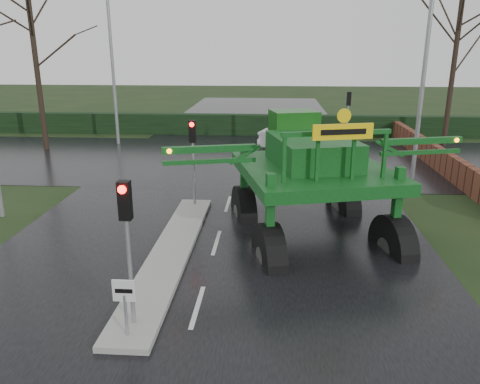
# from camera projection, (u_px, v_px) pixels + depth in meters

# --- Properties ---
(ground) EXTENTS (140.00, 140.00, 0.00)m
(ground) POSITION_uv_depth(u_px,v_px,m) (197.00, 307.00, 11.62)
(ground) COLOR black
(ground) RESTS_ON ground
(road_main) EXTENTS (14.00, 80.00, 0.02)m
(road_main) POSITION_uv_depth(u_px,v_px,m) (232.00, 190.00, 21.15)
(road_main) COLOR black
(road_main) RESTS_ON ground
(road_cross) EXTENTS (80.00, 12.00, 0.02)m
(road_cross) POSITION_uv_depth(u_px,v_px,m) (241.00, 160.00, 26.86)
(road_cross) COLOR black
(road_cross) RESTS_ON ground
(median_island) EXTENTS (1.20, 10.00, 0.16)m
(median_island) POSITION_uv_depth(u_px,v_px,m) (171.00, 252.00, 14.54)
(median_island) COLOR gray
(median_island) RESTS_ON ground
(hedge_row) EXTENTS (44.00, 0.90, 1.50)m
(hedge_row) POSITION_uv_depth(u_px,v_px,m) (249.00, 125.00, 34.26)
(hedge_row) COLOR black
(hedge_row) RESTS_ON ground
(brick_wall) EXTENTS (0.40, 20.00, 1.20)m
(brick_wall) POSITION_uv_depth(u_px,v_px,m) (429.00, 152.00, 25.98)
(brick_wall) COLOR #592D1E
(brick_wall) RESTS_ON ground
(keep_left_sign) EXTENTS (0.50, 0.07, 1.35)m
(keep_left_sign) POSITION_uv_depth(u_px,v_px,m) (125.00, 299.00, 9.96)
(keep_left_sign) COLOR gray
(keep_left_sign) RESTS_ON ground
(traffic_signal_near) EXTENTS (0.26, 0.33, 3.52)m
(traffic_signal_near) POSITION_uv_depth(u_px,v_px,m) (126.00, 223.00, 9.98)
(traffic_signal_near) COLOR gray
(traffic_signal_near) RESTS_ON ground
(traffic_signal_mid) EXTENTS (0.26, 0.33, 3.52)m
(traffic_signal_mid) POSITION_uv_depth(u_px,v_px,m) (193.00, 144.00, 18.08)
(traffic_signal_mid) COLOR gray
(traffic_signal_mid) RESTS_ON ground
(traffic_signal_far) EXTENTS (0.26, 0.33, 3.52)m
(traffic_signal_far) POSITION_uv_depth(u_px,v_px,m) (348.00, 107.00, 29.48)
(traffic_signal_far) COLOR gray
(traffic_signal_far) RESTS_ON ground
(street_light_right) EXTENTS (3.85, 0.30, 10.00)m
(street_light_right) POSITION_uv_depth(u_px,v_px,m) (419.00, 52.00, 20.73)
(street_light_right) COLOR gray
(street_light_right) RESTS_ON ground
(street_light_left_far) EXTENTS (3.85, 0.30, 10.00)m
(street_light_left_far) POSITION_uv_depth(u_px,v_px,m) (116.00, 50.00, 29.45)
(street_light_left_far) COLOR gray
(street_light_left_far) RESTS_ON ground
(tree_left_far) EXTENTS (7.70, 7.70, 13.26)m
(tree_left_far) POSITION_uv_depth(u_px,v_px,m) (32.00, 30.00, 27.50)
(tree_left_far) COLOR black
(tree_left_far) RESTS_ON ground
(tree_right_far) EXTENTS (7.00, 7.00, 12.05)m
(tree_right_far) POSITION_uv_depth(u_px,v_px,m) (457.00, 42.00, 28.83)
(tree_right_far) COLOR black
(tree_right_far) RESTS_ON ground
(crop_sprayer) EXTENTS (9.88, 7.30, 5.68)m
(crop_sprayer) POSITION_uv_depth(u_px,v_px,m) (269.00, 172.00, 13.72)
(crop_sprayer) COLOR black
(crop_sprayer) RESTS_ON ground
(white_sedan) EXTENTS (5.30, 3.01, 1.65)m
(white_sedan) POSITION_uv_depth(u_px,v_px,m) (300.00, 151.00, 29.00)
(white_sedan) COLOR silver
(white_sedan) RESTS_ON ground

